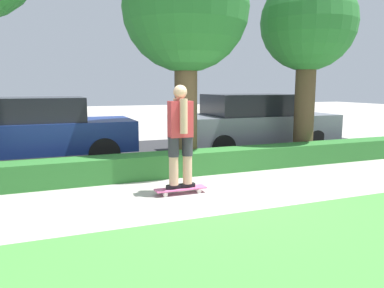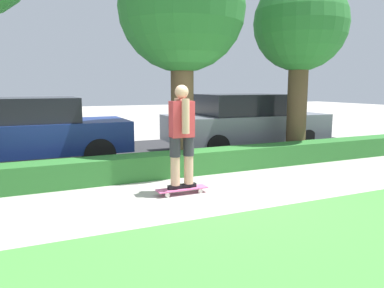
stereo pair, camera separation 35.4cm
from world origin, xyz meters
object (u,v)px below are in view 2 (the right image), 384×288
object	(u,v)px
skater_person	(182,134)
tree_mid	(182,11)
skateboard	(182,189)
parked_car_front	(33,131)
parked_car_middle	(245,122)
tree_far	(300,28)

from	to	relation	value
skater_person	tree_mid	world-z (taller)	tree_mid
skateboard	skater_person	size ratio (longest dim) A/B	0.51
skateboard	parked_car_front	size ratio (longest dim) A/B	0.22
skater_person	parked_car_front	bearing A→B (deg)	123.77
parked_car_front	parked_car_middle	bearing A→B (deg)	0.79
skateboard	tree_far	distance (m)	5.41
tree_far	skater_person	bearing A→B (deg)	-155.05
skater_person	parked_car_middle	distance (m)	4.85
tree_mid	tree_far	xyz separation A→B (m)	(3.20, 0.05, -0.14)
skateboard	tree_mid	world-z (taller)	tree_mid
tree_mid	parked_car_middle	distance (m)	4.04
tree_far	skateboard	bearing A→B (deg)	-155.05
tree_far	parked_car_front	bearing A→B (deg)	166.57
parked_car_front	tree_far	bearing A→B (deg)	-13.63
parked_car_front	parked_car_middle	size ratio (longest dim) A/B	0.88
skateboard	skater_person	distance (m)	0.96
tree_mid	parked_car_front	size ratio (longest dim) A/B	1.17
skater_person	parked_car_front	xyz separation A→B (m)	(-2.22, 3.32, -0.21)
skater_person	parked_car_middle	xyz separation A→B (m)	(3.43, 3.42, -0.21)
parked_car_front	tree_mid	bearing A→B (deg)	-27.19
skater_person	parked_car_front	world-z (taller)	skater_person
skateboard	parked_car_middle	xyz separation A→B (m)	(3.43, 3.42, 0.75)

